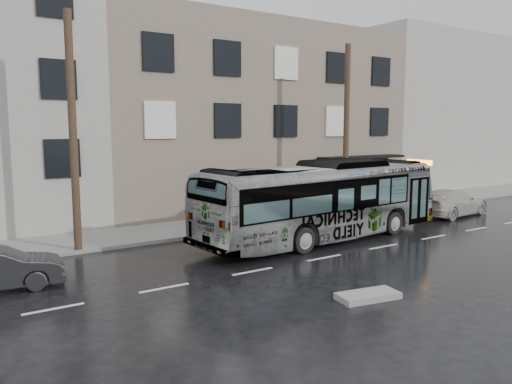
% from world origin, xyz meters
% --- Properties ---
extents(ground, '(120.00, 120.00, 0.00)m').
position_xyz_m(ground, '(0.00, 0.00, 0.00)').
color(ground, black).
rests_on(ground, ground).
extents(sidewalk, '(90.00, 3.60, 0.15)m').
position_xyz_m(sidewalk, '(0.00, 4.90, 0.07)').
color(sidewalk, gray).
rests_on(sidewalk, ground).
extents(building_taupe, '(20.00, 12.00, 11.00)m').
position_xyz_m(building_taupe, '(5.00, 12.70, 5.50)').
color(building_taupe, gray).
rests_on(building_taupe, ground).
extents(building_filler, '(18.00, 12.00, 12.00)m').
position_xyz_m(building_filler, '(24.00, 12.70, 6.00)').
color(building_filler, '#A6A39C').
rests_on(building_filler, ground).
extents(utility_pole_front, '(0.30, 0.30, 9.00)m').
position_xyz_m(utility_pole_front, '(6.50, 3.30, 4.65)').
color(utility_pole_front, '#4F3927').
rests_on(utility_pole_front, sidewalk).
extents(utility_pole_rear, '(0.30, 0.30, 9.00)m').
position_xyz_m(utility_pole_rear, '(-7.50, 3.30, 4.65)').
color(utility_pole_rear, '#4F3927').
rests_on(utility_pole_rear, sidewalk).
extents(sign_post, '(0.06, 0.06, 2.40)m').
position_xyz_m(sign_post, '(7.60, 3.30, 1.35)').
color(sign_post, slate).
rests_on(sign_post, sidewalk).
extents(bus, '(12.43, 3.85, 3.41)m').
position_xyz_m(bus, '(2.00, -0.11, 1.70)').
color(bus, '#B2B2B2').
rests_on(bus, ground).
extents(white_sedan, '(5.23, 2.52, 1.47)m').
position_xyz_m(white_sedan, '(11.82, 0.45, 0.73)').
color(white_sedan, '#B2AEA9').
rests_on(white_sedan, ground).
extents(slush_pile, '(1.91, 1.11, 0.18)m').
position_xyz_m(slush_pile, '(-1.93, -6.59, 0.09)').
color(slush_pile, '#A6A49D').
rests_on(slush_pile, ground).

